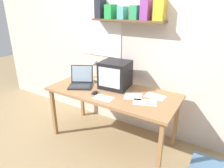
{
  "coord_description": "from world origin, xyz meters",
  "views": [
    {
      "loc": [
        1.24,
        -2.03,
        1.8
      ],
      "look_at": [
        0.0,
        0.0,
        0.85
      ],
      "focal_mm": 32.0,
      "sensor_mm": 36.0,
      "label": 1
    }
  ],
  "objects": [
    {
      "name": "juice_glass",
      "position": [
        -0.73,
        0.08,
        0.81
      ],
      "size": [
        0.07,
        0.07,
        0.13
      ],
      "color": "white",
      "rests_on": "corner_desk"
    },
    {
      "name": "computer_mouse",
      "position": [
        -0.15,
        -0.18,
        0.77
      ],
      "size": [
        0.06,
        0.11,
        0.03
      ],
      "rotation": [
        0.0,
        0.0,
        -0.04
      ],
      "color": "black",
      "rests_on": "corner_desk"
    },
    {
      "name": "corner_desk",
      "position": [
        0.0,
        0.0,
        0.69
      ],
      "size": [
        1.7,
        0.76,
        0.75
      ],
      "color": "#9D6F46",
      "rests_on": "ground_plane"
    },
    {
      "name": "printed_handout",
      "position": [
        0.31,
        0.0,
        0.76
      ],
      "size": [
        0.27,
        0.26,
        0.0
      ],
      "rotation": [
        0.0,
        0.0,
        0.35
      ],
      "color": "white",
      "rests_on": "corner_desk"
    },
    {
      "name": "loose_paper_near_monitor",
      "position": [
        0.54,
        0.13,
        0.76
      ],
      "size": [
        0.25,
        0.17,
        0.0
      ],
      "rotation": [
        0.0,
        0.0,
        -0.05
      ],
      "color": "white",
      "rests_on": "corner_desk"
    },
    {
      "name": "back_wall",
      "position": [
        -0.0,
        0.51,
        1.31
      ],
      "size": [
        5.6,
        0.24,
        2.6
      ],
      "color": "beige",
      "rests_on": "ground_plane"
    },
    {
      "name": "desk_lamp",
      "position": [
        -0.39,
        0.2,
        0.95
      ],
      "size": [
        0.12,
        0.15,
        0.32
      ],
      "rotation": [
        0.0,
        0.0,
        -0.34
      ],
      "color": "white",
      "rests_on": "corner_desk"
    },
    {
      "name": "ground_plane",
      "position": [
        0.0,
        0.0,
        0.0
      ],
      "size": [
        12.0,
        12.0,
        0.0
      ],
      "primitive_type": "plane",
      "color": "#998059"
    },
    {
      "name": "crt_monitor",
      "position": [
        -0.04,
        0.15,
        0.93
      ],
      "size": [
        0.39,
        0.38,
        0.36
      ],
      "rotation": [
        0.0,
        0.0,
        0.07
      ],
      "color": "black",
      "rests_on": "corner_desk"
    },
    {
      "name": "open_notebook",
      "position": [
        0.02,
        -0.23,
        0.76
      ],
      "size": [
        0.25,
        0.16,
        0.0
      ],
      "rotation": [
        0.0,
        0.0,
        0.07
      ],
      "color": "silver",
      "rests_on": "corner_desk"
    },
    {
      "name": "loose_paper_near_laptop",
      "position": [
        0.49,
        -0.08,
        0.76
      ],
      "size": [
        0.31,
        0.24,
        0.0
      ],
      "rotation": [
        0.0,
        0.0,
        0.36
      ],
      "color": "white",
      "rests_on": "corner_desk"
    },
    {
      "name": "laptop",
      "position": [
        -0.48,
        -0.04,
        0.82
      ],
      "size": [
        0.42,
        0.41,
        0.26
      ],
      "rotation": [
        0.0,
        0.0,
        0.5
      ],
      "color": "#232326",
      "rests_on": "corner_desk"
    }
  ]
}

